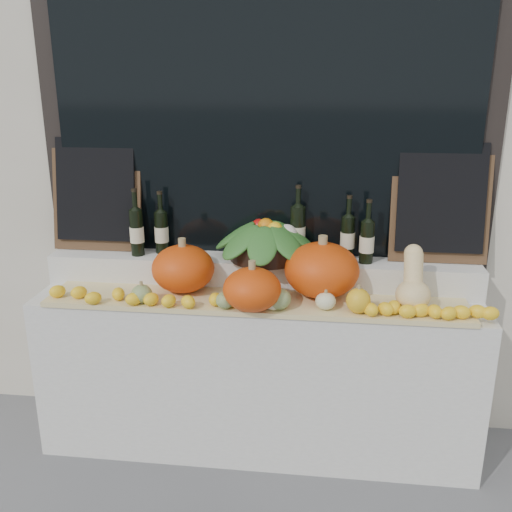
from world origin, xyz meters
The scene contains 18 objects.
storefront_facade centered at (0.00, 2.25, 2.25)m, with size 7.00×0.94×4.50m.
display_sill centered at (0.00, 1.52, 0.44)m, with size 2.30×0.55×0.88m, color silver.
rear_tier centered at (0.00, 1.68, 0.96)m, with size 2.30×0.25×0.16m, color silver.
straw_bedding centered at (0.00, 1.40, 0.89)m, with size 2.10×0.32×0.03m, color tan.
pumpkin_left centered at (-0.38, 1.48, 1.03)m, with size 0.32×0.32×0.24m, color #D6450B.
pumpkin_right centered at (0.33, 1.50, 1.04)m, with size 0.38×0.38×0.28m, color #D6450B.
pumpkin_center centered at (0.00, 1.28, 1.01)m, with size 0.28×0.28×0.21m, color #D6450B.
butternut_squash centered at (0.76, 1.39, 1.02)m, with size 0.17×0.22×0.30m.
decorative_gourds centered at (0.09, 1.30, 0.96)m, with size 1.16×0.15×0.16m.
lemon_heap centered at (0.00, 1.29, 0.94)m, with size 2.20×0.16×0.06m, color yellow, non-canonical shape.
produce_bowl centered at (0.03, 1.66, 1.15)m, with size 0.58×0.58×0.23m.
wine_bottle_far_left centered at (-0.67, 1.64, 1.17)m, with size 0.08×0.08×0.37m.
wine_bottle_near_left centered at (-0.55, 1.70, 1.16)m, with size 0.08×0.08×0.34m.
wine_bottle_tall centered at (0.19, 1.71, 1.18)m, with size 0.08×0.08×0.39m.
wine_bottle_near_right centered at (0.46, 1.71, 1.16)m, with size 0.08×0.08×0.34m.
wine_bottle_far_right centered at (0.55, 1.66, 1.16)m, with size 0.08×0.08×0.34m.
chalkboard_left centered at (-0.92, 1.74, 1.36)m, with size 0.50×0.13×0.61m.
chalkboard_right centered at (0.92, 1.74, 1.36)m, with size 0.50×0.13×0.61m.
Camera 1 is at (0.32, -1.22, 1.99)m, focal length 40.00 mm.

